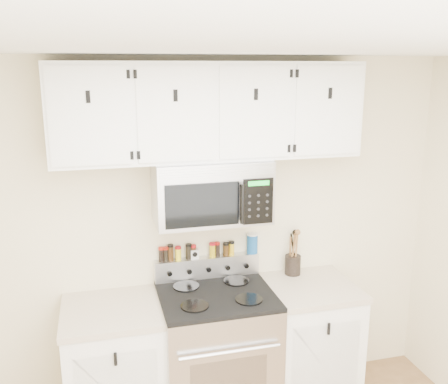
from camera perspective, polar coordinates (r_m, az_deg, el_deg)
name	(u,v)px	position (r m, az deg, el deg)	size (l,w,h in m)	color
back_wall	(206,236)	(3.59, -2.10, -5.02)	(3.50, 0.01, 2.50)	beige
ceiling	(319,46)	(1.73, 10.84, 16.08)	(3.50, 3.50, 0.01)	white
range	(217,354)	(3.64, -0.84, -18.07)	(0.76, 0.65, 1.10)	#B7B7BA
base_cabinet_left	(115,371)	(3.60, -12.30, -19.33)	(0.64, 0.62, 0.92)	white
base_cabinet_right	(307,342)	(3.87, 9.49, -16.60)	(0.64, 0.62, 0.92)	white
microwave	(212,191)	(3.30, -1.43, 0.15)	(0.76, 0.44, 0.42)	#9E9EA3
upper_cabinets	(210,111)	(3.24, -1.60, 9.23)	(2.00, 0.35, 0.62)	white
utensil_crock	(293,263)	(3.78, 7.87, -8.07)	(0.12, 0.12, 0.34)	black
kitchen_timer	(194,254)	(3.58, -3.42, -7.07)	(0.06, 0.05, 0.07)	silver
salt_canister	(252,243)	(3.67, 3.25, -5.87)	(0.08, 0.08, 0.15)	#154F94
spice_jar_0	(161,254)	(3.54, -7.18, -7.09)	(0.04, 0.04, 0.11)	black
spice_jar_1	(166,254)	(3.54, -6.65, -7.06)	(0.04, 0.04, 0.10)	black
spice_jar_2	(171,253)	(3.54, -6.12, -6.90)	(0.04, 0.04, 0.12)	#3C240E
spice_jar_3	(178,253)	(3.55, -5.25, -6.97)	(0.04, 0.04, 0.10)	yellow
spice_jar_4	(189,251)	(3.56, -4.05, -6.79)	(0.04, 0.04, 0.11)	black
spice_jar_5	(194,252)	(3.57, -3.50, -6.82)	(0.04, 0.04, 0.10)	#3C1F0E
spice_jar_6	(212,250)	(3.60, -1.33, -6.60)	(0.05, 0.05, 0.10)	gold
spice_jar_7	(217,249)	(3.60, -0.78, -6.54)	(0.04, 0.04, 0.11)	black
spice_jar_8	(226,249)	(3.62, 0.23, -6.53)	(0.04, 0.04, 0.10)	#3E270E
spice_jar_9	(232,248)	(3.63, 0.87, -6.42)	(0.04, 0.04, 0.10)	gold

